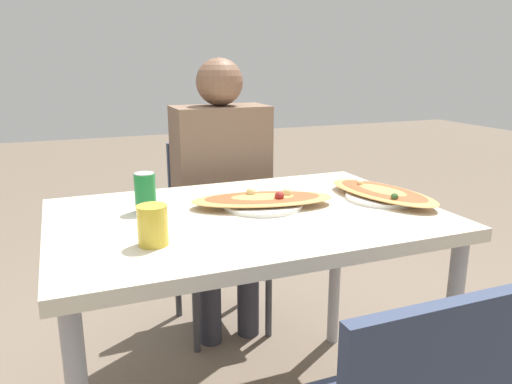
% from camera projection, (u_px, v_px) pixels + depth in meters
% --- Properties ---
extents(dining_table, '(1.20, 0.80, 0.77)m').
position_uv_depth(dining_table, '(247.00, 237.00, 1.59)').
color(dining_table, beige).
rests_on(dining_table, ground_plane).
extents(chair_far_seated, '(0.40, 0.40, 0.87)m').
position_uv_depth(chair_far_seated, '(216.00, 222.00, 2.33)').
color(chair_far_seated, '#2D3851').
rests_on(chair_far_seated, ground_plane).
extents(person_seated, '(0.40, 0.24, 1.25)m').
position_uv_depth(person_seated, '(222.00, 180.00, 2.18)').
color(person_seated, '#2D2D38').
rests_on(person_seated, ground_plane).
extents(pizza_main, '(0.50, 0.29, 0.06)m').
position_uv_depth(pizza_main, '(263.00, 200.00, 1.63)').
color(pizza_main, white).
rests_on(pizza_main, dining_table).
extents(soda_can, '(0.07, 0.07, 0.12)m').
position_uv_depth(soda_can, '(145.00, 192.00, 1.56)').
color(soda_can, '#197233').
rests_on(soda_can, dining_table).
extents(drink_glass, '(0.08, 0.08, 0.11)m').
position_uv_depth(drink_glass, '(153.00, 225.00, 1.28)').
color(drink_glass, gold).
rests_on(drink_glass, dining_table).
extents(pizza_second, '(0.29, 0.47, 0.05)m').
position_uv_depth(pizza_second, '(382.00, 193.00, 1.71)').
color(pizza_second, white).
rests_on(pizza_second, dining_table).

